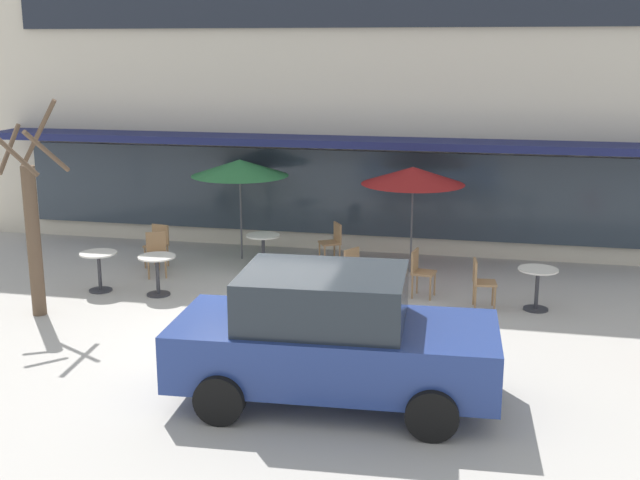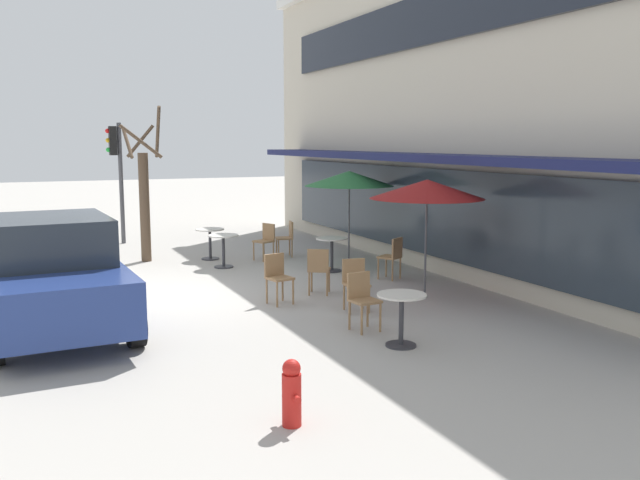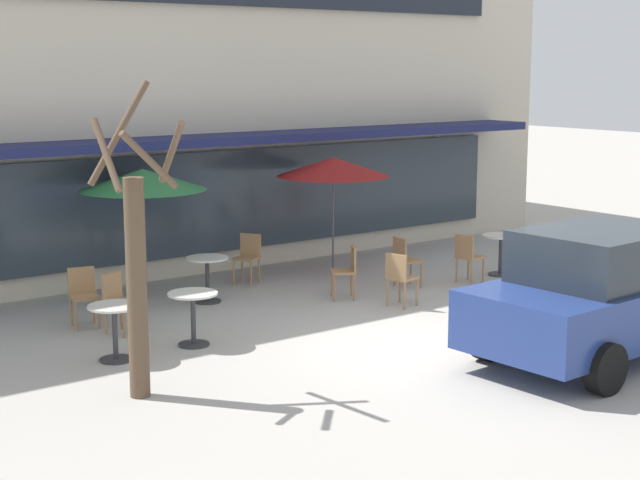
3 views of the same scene
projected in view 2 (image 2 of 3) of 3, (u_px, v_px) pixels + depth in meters
The scene contains 19 objects.
ground_plane at pixel (160, 297), 12.65m from camera, with size 80.00×80.00×0.00m, color #ADA8A0.
building_facade at pixel (576, 102), 16.10m from camera, with size 18.19×9.10×7.63m.
cafe_table_near_wall at pixel (332, 249), 15.07m from camera, with size 0.70×0.70×0.76m.
cafe_table_streetside at pixel (210, 239), 16.62m from camera, with size 0.70×0.70×0.76m.
cafe_table_by_tree at pixel (223, 245), 15.55m from camera, with size 0.70×0.70×0.76m.
cafe_table_mid_patio at pixel (401, 311), 9.55m from camera, with size 0.70×0.70×0.76m.
patio_umbrella_green_folded at pixel (427, 189), 12.33m from camera, with size 2.10×2.10×2.20m.
patio_umbrella_cream_folded at pixel (349, 179), 15.82m from camera, with size 2.10×2.10×2.20m.
cafe_chair_0 at pixel (355, 280), 11.58m from camera, with size 0.46×0.46×0.89m.
cafe_chair_1 at pixel (266, 239), 16.54m from camera, with size 0.53×0.53×0.89m.
cafe_chair_2 at pixel (277, 275), 12.10m from camera, with size 0.48×0.48×0.89m.
cafe_chair_3 at pixel (393, 255), 14.20m from camera, with size 0.55×0.55×0.89m.
cafe_chair_4 at pixel (287, 236), 17.03m from camera, with size 0.47×0.47×0.89m.
cafe_chair_5 at pixel (319, 267), 12.78m from camera, with size 0.55×0.55×0.89m.
cafe_chair_6 at pixel (362, 296), 10.39m from camera, with size 0.44×0.44×0.89m.
parked_sedan at pixel (55, 275), 10.26m from camera, with size 4.29×2.19×1.76m.
street_tree at pixel (144, 197), 16.22m from camera, with size 0.98×1.02×3.71m.
traffic_light_pole at pixel (117, 162), 18.95m from camera, with size 0.26×0.44×3.40m.
fire_hydrant at pixel (292, 393), 6.89m from camera, with size 0.36×0.20×0.71m.
Camera 2 is at (12.51, -2.28, 2.89)m, focal length 38.00 mm.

